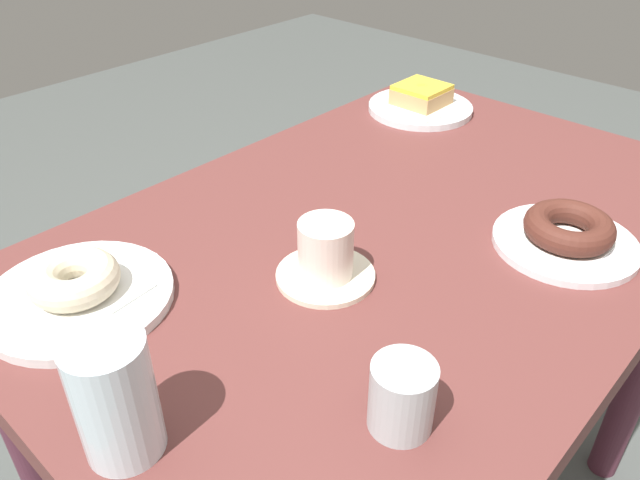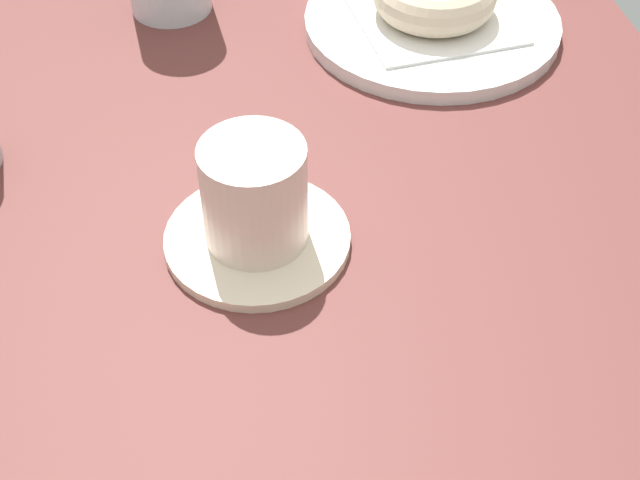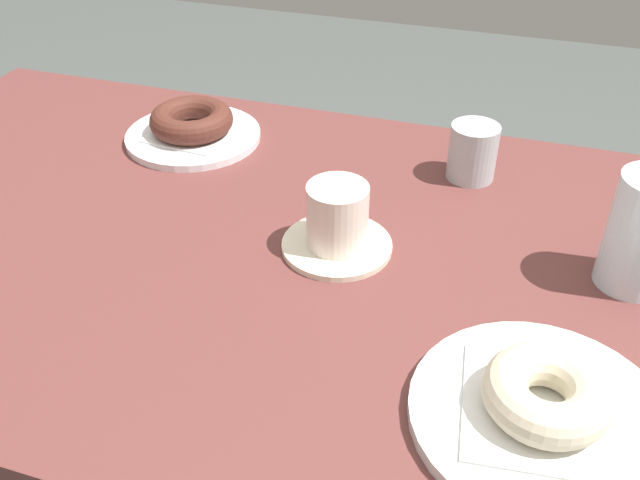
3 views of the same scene
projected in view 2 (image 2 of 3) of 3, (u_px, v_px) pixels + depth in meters
plate_sugar_ring at (432, 23)px, 0.80m from camera, size 0.23×0.23×0.01m
napkin_sugar_ring at (433, 15)px, 0.80m from camera, size 0.15×0.15×0.00m
coffee_cup at (255, 204)px, 0.59m from camera, size 0.13×0.13×0.08m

